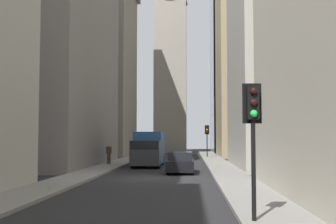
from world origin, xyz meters
name	(u,v)px	position (x,y,z in m)	size (l,w,h in m)	color
ground_plane	(155,178)	(0.00, 0.00, 0.00)	(135.00, 135.00, 0.00)	#262628
sidewalk_right	(79,176)	(0.00, 4.50, 0.07)	(90.00, 2.20, 0.14)	gray
sidewalk_left	(232,177)	(0.00, -4.50, 0.07)	(90.00, 2.20, 0.14)	gray
building_left_midfar	(296,17)	(8.95, -10.59, 11.99)	(13.28, 10.50, 23.96)	#B7B2A5
building_left_far	(255,27)	(30.70, -10.60, 16.97)	(15.29, 10.50, 33.92)	#9E8966
building_right_midfar	(43,30)	(10.39, 10.59, 11.66)	(18.15, 10.50, 23.31)	gray
building_right_far	(93,61)	(28.92, 10.59, 12.38)	(12.19, 10.50, 24.74)	gray
church_spire	(171,38)	(44.84, 1.23, 19.11)	(5.78, 5.78, 36.64)	gray
delivery_truck	(148,149)	(10.00, 1.40, 1.46)	(6.46, 2.25, 2.84)	#285699
sedan_black	(180,163)	(3.59, -1.40, 0.66)	(4.30, 1.78, 1.42)	black
traffic_light_foreground	(253,119)	(-13.34, -3.77, 2.85)	(0.43, 0.52, 3.69)	black
traffic_light_midblock	(207,133)	(25.94, -4.05, 2.89)	(0.43, 0.52, 3.75)	black
pedestrian	(109,153)	(10.99, 4.89, 1.09)	(0.26, 0.44, 1.73)	#473D33
discarded_bottle	(49,188)	(-7.42, 3.79, 0.25)	(0.07, 0.07, 0.27)	#999EA3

